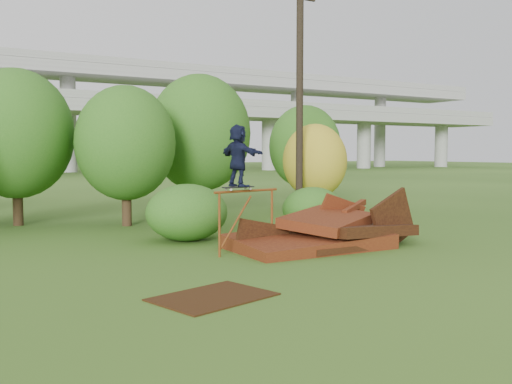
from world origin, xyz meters
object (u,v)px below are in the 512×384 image
skater (238,156)px  flat_plate (213,297)px  scrap_pile (325,234)px  utility_pole (300,98)px

skater → flat_plate: 5.03m
scrap_pile → flat_plate: bearing=-146.7°
utility_pole → scrap_pile: bearing=-119.3°
skater → utility_pole: (6.11, 6.02, 2.24)m
scrap_pile → skater: 3.40m
skater → utility_pole: bearing=-56.8°
skater → flat_plate: size_ratio=0.77×
scrap_pile → utility_pole: bearing=60.7°
skater → utility_pole: utility_pole is taller
scrap_pile → utility_pole: utility_pole is taller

